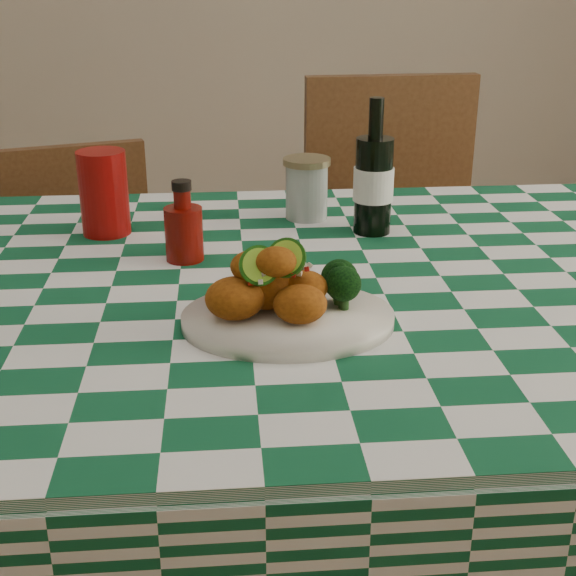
{
  "coord_description": "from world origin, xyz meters",
  "views": [
    {
      "loc": [
        -0.03,
        -1.15,
        1.25
      ],
      "look_at": [
        0.05,
        -0.16,
        0.84
      ],
      "focal_mm": 50.0,
      "sensor_mm": 36.0,
      "label": 1
    }
  ],
  "objects_px": {
    "red_tumbler": "(104,193)",
    "ketchup_bottle": "(183,221)",
    "wooden_chair_left": "(94,321)",
    "fried_chicken_pile": "(276,281)",
    "plate": "(288,319)",
    "dining_table": "(250,492)",
    "beer_bottle": "(374,167)",
    "wooden_chair_right": "(402,283)",
    "mason_jar": "(307,188)"
  },
  "relations": [
    {
      "from": "wooden_chair_left",
      "to": "wooden_chair_right",
      "type": "relative_size",
      "value": 0.84
    },
    {
      "from": "dining_table",
      "to": "mason_jar",
      "type": "xyz_separation_m",
      "value": [
        0.13,
        0.32,
        0.45
      ]
    },
    {
      "from": "fried_chicken_pile",
      "to": "mason_jar",
      "type": "height_order",
      "value": "mason_jar"
    },
    {
      "from": "dining_table",
      "to": "plate",
      "type": "bearing_deg",
      "value": -72.09
    },
    {
      "from": "dining_table",
      "to": "fried_chicken_pile",
      "type": "xyz_separation_m",
      "value": [
        0.04,
        -0.16,
        0.46
      ]
    },
    {
      "from": "ketchup_bottle",
      "to": "wooden_chair_right",
      "type": "height_order",
      "value": "wooden_chair_right"
    },
    {
      "from": "dining_table",
      "to": "wooden_chair_left",
      "type": "bearing_deg",
      "value": 117.25
    },
    {
      "from": "plate",
      "to": "wooden_chair_left",
      "type": "distance_m",
      "value": 1.03
    },
    {
      "from": "fried_chicken_pile",
      "to": "wooden_chair_left",
      "type": "height_order",
      "value": "fried_chicken_pile"
    },
    {
      "from": "ketchup_bottle",
      "to": "wooden_chair_right",
      "type": "xyz_separation_m",
      "value": [
        0.51,
        0.59,
        -0.37
      ]
    },
    {
      "from": "plate",
      "to": "wooden_chair_left",
      "type": "xyz_separation_m",
      "value": [
        -0.41,
        0.86,
        -0.39
      ]
    },
    {
      "from": "plate",
      "to": "fried_chicken_pile",
      "type": "xyz_separation_m",
      "value": [
        -0.02,
        0.0,
        0.06
      ]
    },
    {
      "from": "dining_table",
      "to": "plate",
      "type": "relative_size",
      "value": 5.72
    },
    {
      "from": "beer_bottle",
      "to": "wooden_chair_left",
      "type": "bearing_deg",
      "value": 141.54
    },
    {
      "from": "red_tumbler",
      "to": "beer_bottle",
      "type": "xyz_separation_m",
      "value": [
        0.48,
        -0.03,
        0.05
      ]
    },
    {
      "from": "fried_chicken_pile",
      "to": "ketchup_bottle",
      "type": "distance_m",
      "value": 0.3
    },
    {
      "from": "ketchup_bottle",
      "to": "mason_jar",
      "type": "distance_m",
      "value": 0.31
    },
    {
      "from": "dining_table",
      "to": "beer_bottle",
      "type": "xyz_separation_m",
      "value": [
        0.24,
        0.23,
        0.51
      ]
    },
    {
      "from": "red_tumbler",
      "to": "ketchup_bottle",
      "type": "distance_m",
      "value": 0.21
    },
    {
      "from": "beer_bottle",
      "to": "wooden_chair_left",
      "type": "distance_m",
      "value": 0.91
    },
    {
      "from": "red_tumbler",
      "to": "ketchup_bottle",
      "type": "relative_size",
      "value": 1.13
    },
    {
      "from": "ketchup_bottle",
      "to": "plate",
      "type": "bearing_deg",
      "value": -61.26
    },
    {
      "from": "wooden_chair_right",
      "to": "beer_bottle",
      "type": "bearing_deg",
      "value": -112.72
    },
    {
      "from": "plate",
      "to": "wooden_chair_right",
      "type": "height_order",
      "value": "wooden_chair_right"
    },
    {
      "from": "dining_table",
      "to": "fried_chicken_pile",
      "type": "bearing_deg",
      "value": -77.56
    },
    {
      "from": "red_tumbler",
      "to": "ketchup_bottle",
      "type": "xyz_separation_m",
      "value": [
        0.15,
        -0.15,
        -0.01
      ]
    },
    {
      "from": "plate",
      "to": "wooden_chair_right",
      "type": "xyz_separation_m",
      "value": [
        0.36,
        0.86,
        -0.31
      ]
    },
    {
      "from": "wooden_chair_right",
      "to": "mason_jar",
      "type": "bearing_deg",
      "value": -129.61
    },
    {
      "from": "fried_chicken_pile",
      "to": "mason_jar",
      "type": "xyz_separation_m",
      "value": [
        0.09,
        0.48,
        -0.01
      ]
    },
    {
      "from": "ketchup_bottle",
      "to": "mason_jar",
      "type": "bearing_deg",
      "value": 43.38
    },
    {
      "from": "dining_table",
      "to": "beer_bottle",
      "type": "height_order",
      "value": "beer_bottle"
    },
    {
      "from": "plate",
      "to": "beer_bottle",
      "type": "height_order",
      "value": "beer_bottle"
    },
    {
      "from": "mason_jar",
      "to": "wooden_chair_left",
      "type": "height_order",
      "value": "mason_jar"
    },
    {
      "from": "wooden_chair_right",
      "to": "plate",
      "type": "bearing_deg",
      "value": -115.02
    },
    {
      "from": "mason_jar",
      "to": "wooden_chair_right",
      "type": "bearing_deg",
      "value": 52.45
    },
    {
      "from": "red_tumbler",
      "to": "wooden_chair_left",
      "type": "height_order",
      "value": "red_tumbler"
    },
    {
      "from": "mason_jar",
      "to": "wooden_chair_left",
      "type": "bearing_deg",
      "value": 142.17
    },
    {
      "from": "fried_chicken_pile",
      "to": "wooden_chair_right",
      "type": "distance_m",
      "value": 1.0
    },
    {
      "from": "beer_bottle",
      "to": "wooden_chair_right",
      "type": "bearing_deg",
      "value": 69.33
    },
    {
      "from": "dining_table",
      "to": "fried_chicken_pile",
      "type": "relative_size",
      "value": 11.08
    },
    {
      "from": "fried_chicken_pile",
      "to": "wooden_chair_right",
      "type": "height_order",
      "value": "wooden_chair_right"
    },
    {
      "from": "mason_jar",
      "to": "beer_bottle",
      "type": "relative_size",
      "value": 0.48
    },
    {
      "from": "beer_bottle",
      "to": "wooden_chair_right",
      "type": "height_order",
      "value": "beer_bottle"
    },
    {
      "from": "dining_table",
      "to": "fried_chicken_pile",
      "type": "distance_m",
      "value": 0.49
    },
    {
      "from": "wooden_chair_left",
      "to": "fried_chicken_pile",
      "type": "bearing_deg",
      "value": -81.81
    },
    {
      "from": "red_tumbler",
      "to": "wooden_chair_right",
      "type": "height_order",
      "value": "wooden_chair_right"
    },
    {
      "from": "plate",
      "to": "fried_chicken_pile",
      "type": "height_order",
      "value": "fried_chicken_pile"
    },
    {
      "from": "plate",
      "to": "wooden_chair_left",
      "type": "bearing_deg",
      "value": 115.6
    },
    {
      "from": "beer_bottle",
      "to": "wooden_chair_left",
      "type": "xyz_separation_m",
      "value": [
        -0.6,
        0.48,
        -0.5
      ]
    },
    {
      "from": "ketchup_bottle",
      "to": "wooden_chair_left",
      "type": "distance_m",
      "value": 0.79
    }
  ]
}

